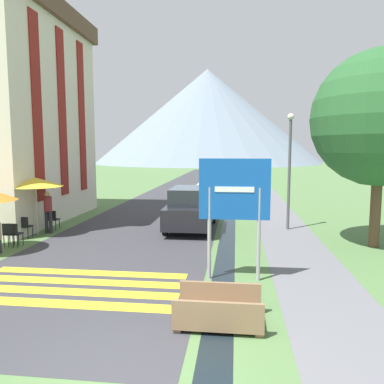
{
  "coord_description": "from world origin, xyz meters",
  "views": [
    {
      "loc": [
        1.5,
        -4.97,
        3.41
      ],
      "look_at": [
        -0.27,
        10.0,
        1.7
      ],
      "focal_mm": 35.0,
      "sensor_mm": 36.0,
      "label": 1
    }
  ],
  "objects_px": {
    "footbridge": "(219,312)",
    "cafe_chair_near_right": "(14,232)",
    "parked_car_near": "(191,208)",
    "person_standing_terrace": "(48,209)",
    "parked_car_far": "(211,186)",
    "cafe_umbrella_middle_yellow": "(36,182)",
    "road_sign": "(234,201)",
    "tree_by_path": "(381,119)",
    "cafe_chair_middle": "(25,225)",
    "streetlamp": "(290,161)",
    "person_seated_near": "(13,221)",
    "cafe_chair_near_left": "(10,233)",
    "cafe_chair_far_left": "(53,218)",
    "hotel_building": "(7,105)"
  },
  "relations": [
    {
      "from": "road_sign",
      "to": "cafe_chair_near_left",
      "type": "relative_size",
      "value": 3.75
    },
    {
      "from": "cafe_chair_middle",
      "to": "streetlamp",
      "type": "xyz_separation_m",
      "value": [
        10.33,
        2.86,
        2.42
      ]
    },
    {
      "from": "parked_car_near",
      "to": "cafe_chair_far_left",
      "type": "distance_m",
      "value": 5.91
    },
    {
      "from": "person_seated_near",
      "to": "cafe_chair_near_right",
      "type": "bearing_deg",
      "value": -56.21
    },
    {
      "from": "cafe_chair_near_right",
      "to": "cafe_umbrella_middle_yellow",
      "type": "height_order",
      "value": "cafe_umbrella_middle_yellow"
    },
    {
      "from": "hotel_building",
      "to": "cafe_chair_middle",
      "type": "distance_m",
      "value": 6.81
    },
    {
      "from": "hotel_building",
      "to": "cafe_chair_far_left",
      "type": "bearing_deg",
      "value": -33.7
    },
    {
      "from": "hotel_building",
      "to": "streetlamp",
      "type": "distance_m",
      "value": 13.42
    },
    {
      "from": "footbridge",
      "to": "cafe_chair_near_left",
      "type": "xyz_separation_m",
      "value": [
        -7.59,
        5.0,
        0.29
      ]
    },
    {
      "from": "hotel_building",
      "to": "cafe_chair_middle",
      "type": "height_order",
      "value": "hotel_building"
    },
    {
      "from": "parked_car_far",
      "to": "cafe_chair_near_right",
      "type": "height_order",
      "value": "parked_car_far"
    },
    {
      "from": "parked_car_near",
      "to": "parked_car_far",
      "type": "relative_size",
      "value": 1.12
    },
    {
      "from": "footbridge",
      "to": "cafe_chair_near_left",
      "type": "height_order",
      "value": "cafe_chair_near_left"
    },
    {
      "from": "road_sign",
      "to": "streetlamp",
      "type": "height_order",
      "value": "streetlamp"
    },
    {
      "from": "cafe_chair_near_right",
      "to": "cafe_umbrella_middle_yellow",
      "type": "xyz_separation_m",
      "value": [
        -0.15,
        1.83,
        1.62
      ]
    },
    {
      "from": "parked_car_near",
      "to": "person_standing_terrace",
      "type": "xyz_separation_m",
      "value": [
        -5.71,
        -1.5,
        0.09
      ]
    },
    {
      "from": "cafe_chair_near_left",
      "to": "cafe_umbrella_middle_yellow",
      "type": "distance_m",
      "value": 2.47
    },
    {
      "from": "cafe_chair_near_left",
      "to": "cafe_chair_far_left",
      "type": "xyz_separation_m",
      "value": [
        0.16,
        2.8,
        0.0
      ]
    },
    {
      "from": "cafe_chair_near_right",
      "to": "streetlamp",
      "type": "bearing_deg",
      "value": 47.6
    },
    {
      "from": "footbridge",
      "to": "cafe_chair_near_right",
      "type": "xyz_separation_m",
      "value": [
        -7.44,
        5.03,
        0.29
      ]
    },
    {
      "from": "parked_car_far",
      "to": "cafe_umbrella_middle_yellow",
      "type": "xyz_separation_m",
      "value": [
        -6.14,
        -12.05,
        1.23
      ]
    },
    {
      "from": "hotel_building",
      "to": "person_standing_terrace",
      "type": "height_order",
      "value": "hotel_building"
    },
    {
      "from": "hotel_building",
      "to": "cafe_chair_near_right",
      "type": "relative_size",
      "value": 12.03
    },
    {
      "from": "footbridge",
      "to": "parked_car_near",
      "type": "relative_size",
      "value": 0.39
    },
    {
      "from": "hotel_building",
      "to": "road_sign",
      "type": "distance_m",
      "value": 13.56
    },
    {
      "from": "footbridge",
      "to": "cafe_chair_middle",
      "type": "xyz_separation_m",
      "value": [
        -7.79,
        6.28,
        0.29
      ]
    },
    {
      "from": "cafe_chair_near_left",
      "to": "cafe_umbrella_middle_yellow",
      "type": "bearing_deg",
      "value": 108.01
    },
    {
      "from": "road_sign",
      "to": "cafe_chair_far_left",
      "type": "distance_m",
      "value": 9.44
    },
    {
      "from": "hotel_building",
      "to": "parked_car_near",
      "type": "height_order",
      "value": "hotel_building"
    },
    {
      "from": "cafe_chair_middle",
      "to": "cafe_umbrella_middle_yellow",
      "type": "height_order",
      "value": "cafe_umbrella_middle_yellow"
    },
    {
      "from": "cafe_chair_middle",
      "to": "person_standing_terrace",
      "type": "relative_size",
      "value": 0.5
    },
    {
      "from": "parked_car_near",
      "to": "streetlamp",
      "type": "height_order",
      "value": "streetlamp"
    },
    {
      "from": "parked_car_near",
      "to": "person_standing_terrace",
      "type": "relative_size",
      "value": 2.56
    },
    {
      "from": "parked_car_near",
      "to": "tree_by_path",
      "type": "distance_m",
      "value": 7.95
    },
    {
      "from": "road_sign",
      "to": "footbridge",
      "type": "height_order",
      "value": "road_sign"
    },
    {
      "from": "road_sign",
      "to": "cafe_chair_far_left",
      "type": "bearing_deg",
      "value": 145.74
    },
    {
      "from": "cafe_umbrella_middle_yellow",
      "to": "streetlamp",
      "type": "distance_m",
      "value": 10.41
    },
    {
      "from": "cafe_chair_far_left",
      "to": "person_standing_terrace",
      "type": "bearing_deg",
      "value": -51.22
    },
    {
      "from": "cafe_chair_middle",
      "to": "person_seated_near",
      "type": "distance_m",
      "value": 0.46
    },
    {
      "from": "hotel_building",
      "to": "parked_car_far",
      "type": "distance_m",
      "value": 13.65
    },
    {
      "from": "parked_car_near",
      "to": "cafe_chair_far_left",
      "type": "bearing_deg",
      "value": -171.02
    },
    {
      "from": "cafe_umbrella_middle_yellow",
      "to": "parked_car_far",
      "type": "bearing_deg",
      "value": 62.98
    },
    {
      "from": "person_seated_near",
      "to": "parked_car_far",
      "type": "bearing_deg",
      "value": 62.4
    },
    {
      "from": "parked_car_near",
      "to": "parked_car_far",
      "type": "height_order",
      "value": "same"
    },
    {
      "from": "footbridge",
      "to": "cafe_chair_near_right",
      "type": "relative_size",
      "value": 2.0
    },
    {
      "from": "road_sign",
      "to": "parked_car_near",
      "type": "height_order",
      "value": "road_sign"
    },
    {
      "from": "parked_car_far",
      "to": "cafe_chair_near_left",
      "type": "distance_m",
      "value": 15.21
    },
    {
      "from": "footbridge",
      "to": "parked_car_far",
      "type": "relative_size",
      "value": 0.43
    },
    {
      "from": "hotel_building",
      "to": "tree_by_path",
      "type": "height_order",
      "value": "hotel_building"
    },
    {
      "from": "cafe_chair_middle",
      "to": "person_seated_near",
      "type": "height_order",
      "value": "person_seated_near"
    }
  ]
}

